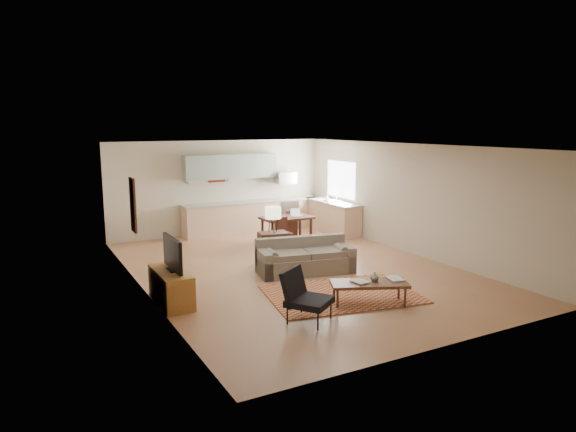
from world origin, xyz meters
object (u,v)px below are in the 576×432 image
sofa (305,256)px  tv_credenza (171,287)px  armchair (310,296)px  dining_table (287,229)px  console_table (273,248)px  coffee_table (369,293)px

sofa → tv_credenza: (-3.07, -0.51, -0.07)m
sofa → tv_credenza: bearing=-159.7°
armchair → dining_table: (2.39, 5.25, -0.08)m
armchair → console_table: armchair is taller
console_table → dining_table: size_ratio=0.55×
tv_credenza → console_table: console_table is taller
armchair → dining_table: size_ratio=0.62×
armchair → tv_credenza: size_ratio=0.65×
sofa → armchair: armchair is taller
tv_credenza → sofa: bearing=9.4°
coffee_table → tv_credenza: bearing=174.8°
armchair → dining_table: bearing=30.6°
sofa → console_table: size_ratio=2.82×
console_table → dining_table: console_table is taller
coffee_table → tv_credenza: (-3.07, 1.73, 0.09)m
sofa → coffee_table: sofa is taller
console_table → coffee_table: bearing=-75.6°
sofa → armchair: size_ratio=2.49×
console_table → dining_table: (1.36, 1.89, -0.03)m
tv_credenza → console_table: (2.75, 1.43, 0.08)m
coffee_table → console_table: (-0.31, 3.15, 0.17)m
tv_credenza → console_table: 3.10m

